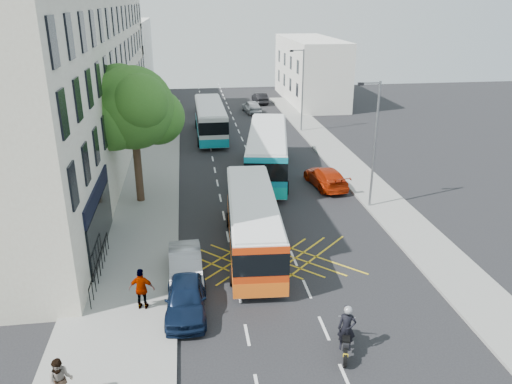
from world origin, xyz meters
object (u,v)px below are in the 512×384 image
object	(u,v)px
bus_far	(210,119)
motorbike	(347,331)
distant_car_grey	(208,108)
parked_car_blue	(186,297)
pedestrian_far	(142,289)
lamp_near	(374,139)
lamp_far	(302,86)
red_hatchback	(326,177)
distant_car_silver	(252,106)
pedestrian_near	(61,381)
street_tree	(133,109)
distant_car_dark	(260,98)
bus_mid	(268,152)
bus_near	(253,222)
parked_car_silver	(186,266)

from	to	relation	value
bus_far	motorbike	world-z (taller)	bus_far
distant_car_grey	parked_car_blue	bearing A→B (deg)	-95.36
pedestrian_far	bus_far	bearing A→B (deg)	-88.34
lamp_near	lamp_far	distance (m)	20.00
red_hatchback	motorbike	bearing A→B (deg)	69.61
lamp_far	motorbike	bearing A→B (deg)	-99.78
lamp_far	parked_car_blue	world-z (taller)	lamp_far
lamp_far	pedestrian_far	bearing A→B (deg)	-114.69
red_hatchback	distant_car_silver	distance (m)	25.74
lamp_far	distant_car_grey	bearing A→B (deg)	131.54
distant_car_silver	pedestrian_near	size ratio (longest dim) A/B	2.52
street_tree	bus_far	world-z (taller)	street_tree
distant_car_silver	distant_car_dark	distance (m)	5.66
parked_car_blue	pedestrian_near	size ratio (longest dim) A/B	2.56
bus_mid	pedestrian_far	xyz separation A→B (m)	(-8.21, -17.00, -0.72)
pedestrian_near	lamp_far	bearing A→B (deg)	60.25
street_tree	lamp_near	xyz separation A→B (m)	(14.71, -2.97, -1.68)
lamp_near	bus_mid	world-z (taller)	lamp_near
lamp_near	red_hatchback	distance (m)	5.97
motorbike	lamp_near	bearing A→B (deg)	85.04
lamp_near	distant_car_grey	bearing A→B (deg)	106.47
bus_mid	pedestrian_far	size ratio (longest dim) A/B	6.63
bus_far	red_hatchback	xyz separation A→B (m)	(7.44, -15.37, -0.98)
distant_car_dark	bus_mid	bearing A→B (deg)	79.20
lamp_far	pedestrian_near	bearing A→B (deg)	-114.54
lamp_near	distant_car_silver	world-z (taller)	lamp_near
lamp_far	bus_near	bearing A→B (deg)	-108.37
street_tree	lamp_near	distance (m)	15.10
distant_car_silver	pedestrian_near	xyz separation A→B (m)	(-12.21, -44.69, 0.27)
red_hatchback	distant_car_grey	world-z (taller)	red_hatchback
distant_car_dark	pedestrian_far	size ratio (longest dim) A/B	2.21
bus_mid	distant_car_grey	world-z (taller)	bus_mid
bus_mid	parked_car_silver	size ratio (longest dim) A/B	2.86
motorbike	pedestrian_far	bearing A→B (deg)	172.22
street_tree	distant_car_grey	distance (m)	28.25
motorbike	distant_car_dark	distance (m)	48.90
parked_car_silver	red_hatchback	size ratio (longest dim) A/B	0.91
lamp_far	pedestrian_far	size ratio (longest dim) A/B	4.21
lamp_far	motorbike	size ratio (longest dim) A/B	3.55
lamp_far	distant_car_grey	distance (m)	13.96
parked_car_blue	distant_car_dark	distance (m)	46.31
distant_car_silver	pedestrian_near	distance (m)	46.33
parked_car_blue	pedestrian_near	distance (m)	6.33
pedestrian_far	lamp_near	bearing A→B (deg)	-134.15
parked_car_blue	red_hatchback	distance (m)	17.44
street_tree	pedestrian_far	size ratio (longest dim) A/B	4.63
parked_car_blue	distant_car_silver	bearing A→B (deg)	80.57
bus_mid	parked_car_blue	world-z (taller)	bus_mid
street_tree	red_hatchback	world-z (taller)	street_tree
bus_near	red_hatchback	distance (m)	11.01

